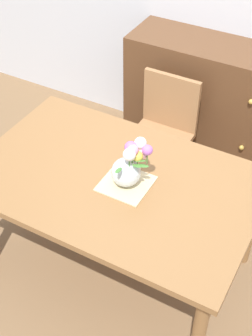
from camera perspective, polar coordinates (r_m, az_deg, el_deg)
name	(u,v)px	position (r m, az deg, el deg)	size (l,w,h in m)	color
ground_plane	(117,262)	(3.25, -1.13, -11.22)	(12.00, 12.00, 0.00)	brown
dining_table	(115,190)	(2.74, -1.32, -2.59)	(1.61, 1.03, 0.77)	olive
chair_far	(163,128)	(3.46, 4.46, 4.74)	(0.42, 0.42, 0.90)	#9E7047
dresser	(216,107)	(3.77, 10.76, 7.22)	(1.40, 0.47, 1.00)	brown
placemat	(126,184)	(2.64, 0.00, -1.88)	(0.27, 0.27, 0.01)	#CCB789
flower_vase	(129,165)	(2.55, 0.40, 0.30)	(0.21, 0.24, 0.28)	silver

